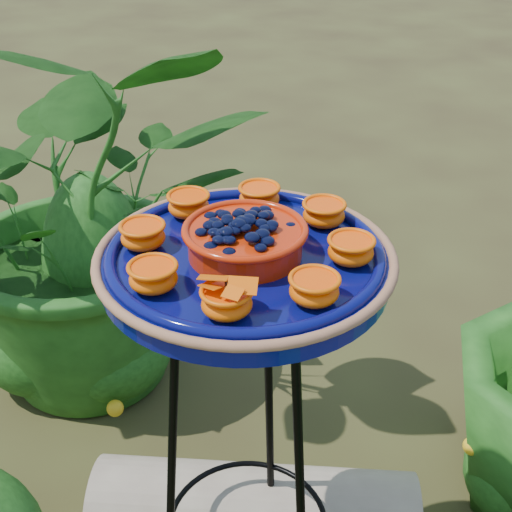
# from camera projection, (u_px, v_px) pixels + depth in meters

# --- Properties ---
(tripod_stand) EXTENTS (0.33, 0.33, 0.81)m
(tripod_stand) POSITION_uv_depth(u_px,v_px,m) (247.00, 438.00, 1.18)
(tripod_stand) COLOR black
(tripod_stand) RESTS_ON ground
(feeder_dish) EXTENTS (0.46, 0.46, 0.10)m
(feeder_dish) POSITION_uv_depth(u_px,v_px,m) (245.00, 256.00, 1.00)
(feeder_dish) COLOR #060A4F
(feeder_dish) RESTS_ON tripod_stand
(shrub_back_left) EXTENTS (1.18, 1.12, 1.03)m
(shrub_back_left) POSITION_uv_depth(u_px,v_px,m) (89.00, 211.00, 1.84)
(shrub_back_left) COLOR #184312
(shrub_back_left) RESTS_ON ground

